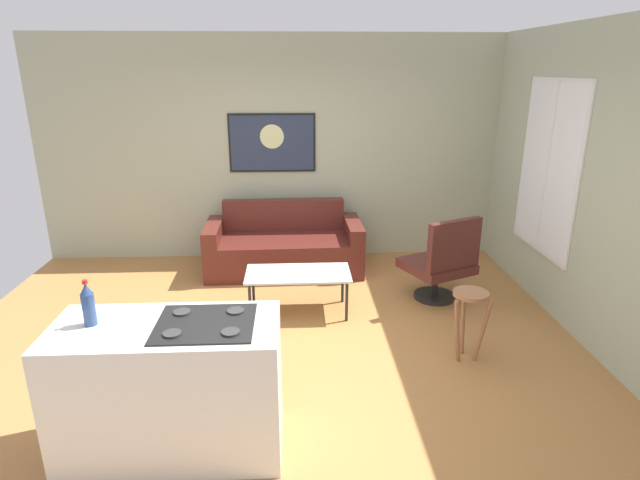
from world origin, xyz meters
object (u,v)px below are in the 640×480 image
object	(u,v)px
couch	(284,248)
wall_painting	(272,143)
bar_stool	(470,308)
soda_bottle	(88,305)
coffee_table	(298,276)
armchair	(442,262)

from	to	relation	value
couch	wall_painting	size ratio (longest dim) A/B	1.75
couch	bar_stool	xyz separation A→B (m)	(1.59, -2.16, 0.19)
couch	soda_bottle	xyz separation A→B (m)	(-1.12, -3.11, 0.75)
coffee_table	bar_stool	distance (m)	1.73
armchair	soda_bottle	world-z (taller)	soda_bottle
coffee_table	wall_painting	size ratio (longest dim) A/B	0.97
wall_painting	couch	bearing A→B (deg)	-75.68
armchair	soda_bottle	bearing A→B (deg)	-143.09
couch	wall_painting	world-z (taller)	wall_painting
couch	wall_painting	xyz separation A→B (m)	(-0.13, 0.52, 1.22)
couch	coffee_table	xyz separation A→B (m)	(0.16, -1.20, 0.12)
armchair	bar_stool	world-z (taller)	armchair
bar_stool	soda_bottle	xyz separation A→B (m)	(-2.72, -0.96, 0.56)
couch	coffee_table	world-z (taller)	couch
bar_stool	wall_painting	xyz separation A→B (m)	(-1.73, 2.68, 1.03)
couch	armchair	bearing A→B (deg)	-30.76
wall_painting	armchair	bearing A→B (deg)	-39.97
bar_stool	soda_bottle	world-z (taller)	soda_bottle
armchair	wall_painting	size ratio (longest dim) A/B	0.87
coffee_table	armchair	world-z (taller)	armchair
armchair	bar_stool	xyz separation A→B (m)	(-0.09, -1.15, 0.03)
coffee_table	couch	bearing A→B (deg)	97.55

